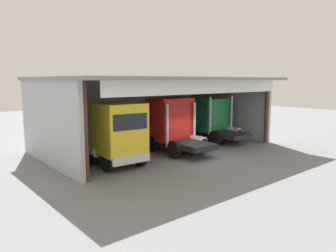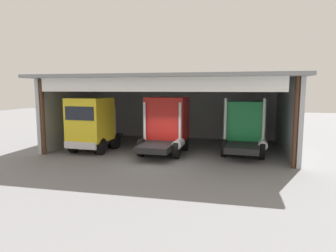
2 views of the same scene
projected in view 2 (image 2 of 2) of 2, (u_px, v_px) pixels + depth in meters
name	position (u px, v px, depth m)	size (l,w,h in m)	color
ground_plane	(156.00, 161.00, 17.23)	(80.00, 80.00, 0.00)	slate
workshop_shed	(174.00, 97.00, 21.66)	(16.15, 9.96, 5.04)	#ADB2B7
truck_yellow_center_left_bay	(92.00, 123.00, 19.63)	(2.59, 4.46, 3.61)	yellow
truck_red_yard_outside	(166.00, 124.00, 19.44)	(2.80, 4.95, 3.65)	red
truck_green_center_bay	(245.00, 126.00, 19.37)	(2.85, 5.23, 3.61)	#197F3D
oil_drum	(159.00, 133.00, 24.99)	(0.58, 0.58, 0.89)	gold
tool_cart	(104.00, 131.00, 25.89)	(0.90, 0.60, 1.00)	black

